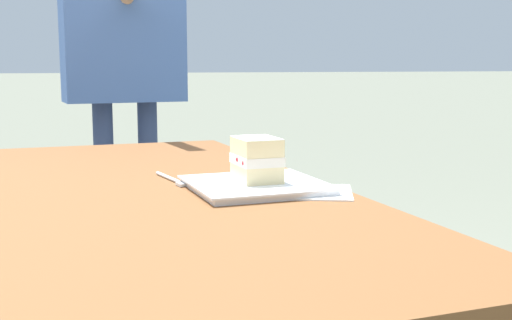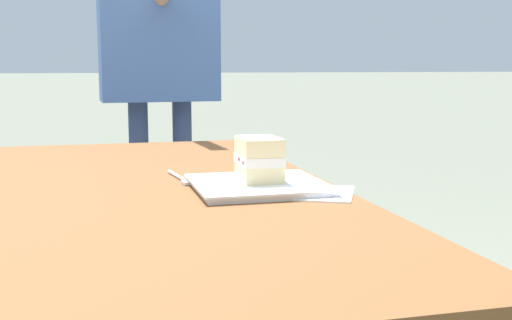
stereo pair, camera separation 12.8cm
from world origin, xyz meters
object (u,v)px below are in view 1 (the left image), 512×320
patio_table (87,234)px  paper_napkin (321,192)px  cake_slice (257,159)px  diner_person (123,31)px  dessert_fork (173,180)px  dessert_plate (256,186)px

patio_table → paper_napkin: 0.47m
cake_slice → diner_person: size_ratio=0.07×
patio_table → diner_person: diner_person is taller
patio_table → cake_slice: size_ratio=14.58×
patio_table → paper_napkin: bearing=-110.8°
cake_slice → diner_person: 1.31m
dessert_fork → paper_napkin: dessert_fork is taller
diner_person → patio_table: bearing=167.3°
paper_napkin → patio_table: bearing=69.2°
paper_napkin → diner_person: 1.41m
patio_table → dessert_plate: bearing=-105.5°
paper_napkin → diner_person: (1.35, 0.16, 0.37)m
patio_table → dessert_fork: bearing=-72.5°
patio_table → cake_slice: 0.37m
cake_slice → diner_person: (1.27, 0.06, 0.31)m
patio_table → paper_napkin: paper_napkin is taller
cake_slice → paper_napkin: size_ratio=0.55×
patio_table → diner_person: bearing=-12.7°
patio_table → dessert_plate: dessert_plate is taller
patio_table → dessert_fork: size_ratio=9.01×
paper_napkin → diner_person: diner_person is taller
cake_slice → patio_table: bearing=76.0°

